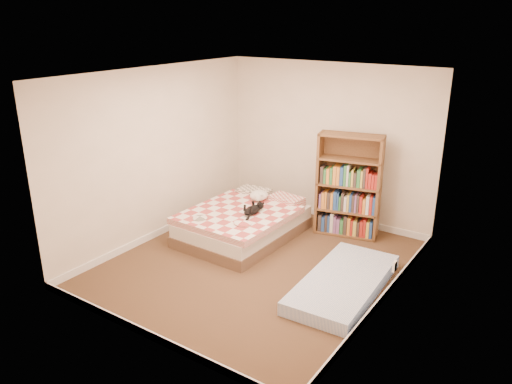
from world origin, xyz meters
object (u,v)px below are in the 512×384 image
Objects in this scene: bed at (245,222)px; white_dog at (259,196)px; bookshelf at (348,199)px; floor_mattress at (343,283)px; black_cat at (254,209)px.

bed is 0.51m from white_dog.
bookshelf reaches higher than white_dog.
bed is 1.59m from bookshelf.
black_cat is at bearing 160.25° from floor_mattress.
bed is at bearing -71.25° from white_dog.
floor_mattress is 4.97× the size of white_dog.
black_cat is 0.55m from white_dog.
bookshelf reaches higher than black_cat.
floor_mattress is at bearing -12.32° from white_dog.
bed is 1.04× the size of floor_mattress.
black_cat is at bearing -146.82° from bookshelf.
bookshelf reaches higher than bed.
bed reaches higher than floor_mattress.
floor_mattress is at bearing -16.28° from bed.
floor_mattress is 1.80m from black_cat.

